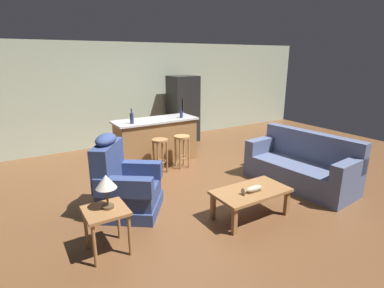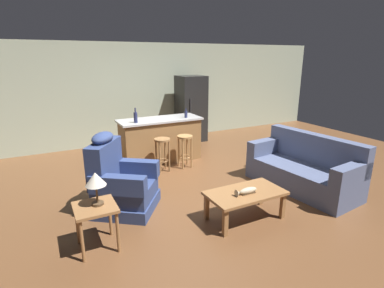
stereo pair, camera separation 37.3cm
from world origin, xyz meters
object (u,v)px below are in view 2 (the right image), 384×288
(kitchen_island, at_px, (160,140))
(bar_stool_left, at_px, (162,149))
(fish_figurine, at_px, (246,191))
(refrigerator, at_px, (191,109))
(end_table, at_px, (96,214))
(coffee_table, at_px, (245,195))
(couch, at_px, (304,169))
(bar_stool_right, at_px, (185,145))
(table_lamp, at_px, (96,181))
(bottle_short_amber, at_px, (136,117))
(recliner_near_lamp, at_px, (120,183))
(bottle_tall_green, at_px, (186,114))

(kitchen_island, distance_m, bar_stool_left, 0.66)
(fish_figurine, height_order, refrigerator, refrigerator)
(end_table, distance_m, refrigerator, 5.06)
(coffee_table, bearing_deg, couch, 13.90)
(bar_stool_right, bearing_deg, fish_figurine, -95.06)
(bar_stool_left, bearing_deg, refrigerator, 49.08)
(table_lamp, bearing_deg, refrigerator, 50.01)
(bar_stool_right, xyz_separation_m, bottle_short_amber, (-0.88, 0.47, 0.59))
(couch, height_order, end_table, couch)
(couch, distance_m, bar_stool_left, 2.69)
(bar_stool_left, bearing_deg, coffee_table, -81.78)
(recliner_near_lamp, height_order, bottle_tall_green, recliner_near_lamp)
(fish_figurine, xyz_separation_m, recliner_near_lamp, (-1.46, 1.16, -0.04))
(coffee_table, height_order, bottle_short_amber, bottle_short_amber)
(recliner_near_lamp, height_order, end_table, recliner_near_lamp)
(end_table, bearing_deg, kitchen_island, 54.78)
(table_lamp, distance_m, refrigerator, 5.00)
(fish_figurine, xyz_separation_m, refrigerator, (1.29, 4.18, 0.42))
(recliner_near_lamp, bearing_deg, bar_stool_left, 81.80)
(recliner_near_lamp, distance_m, bottle_short_amber, 1.95)
(coffee_table, height_order, table_lamp, table_lamp)
(bottle_short_amber, bearing_deg, couch, -46.06)
(couch, distance_m, recliner_near_lamp, 3.15)
(fish_figurine, height_order, bar_stool_left, bar_stool_left)
(kitchen_island, relative_size, bar_stool_right, 2.65)
(couch, bearing_deg, bar_stool_left, -50.97)
(coffee_table, distance_m, kitchen_island, 2.92)
(bar_stool_right, relative_size, bottle_tall_green, 3.34)
(bar_stool_right, bearing_deg, refrigerator, 59.37)
(bar_stool_left, bearing_deg, bar_stool_right, 0.00)
(bottle_short_amber, bearing_deg, fish_figurine, -76.59)
(refrigerator, relative_size, bottle_tall_green, 8.64)
(fish_figurine, xyz_separation_m, bar_stool_right, (0.21, 2.35, 0.01))
(coffee_table, distance_m, bottle_tall_green, 2.88)
(table_lamp, distance_m, bar_stool_right, 2.95)
(recliner_near_lamp, distance_m, bottle_tall_green, 2.62)
(fish_figurine, relative_size, bar_stool_right, 0.50)
(bottle_short_amber, bearing_deg, refrigerator, 34.67)
(end_table, height_order, kitchen_island, kitchen_island)
(kitchen_island, bearing_deg, bottle_short_amber, -164.80)
(bar_stool_left, bearing_deg, fish_figurine, -82.84)
(refrigerator, height_order, bottle_tall_green, refrigerator)
(bar_stool_left, relative_size, bottle_tall_green, 3.34)
(fish_figurine, bearing_deg, coffee_table, 59.31)
(kitchen_island, xyz_separation_m, bottle_short_amber, (-0.58, -0.16, 0.59))
(end_table, height_order, refrigerator, refrigerator)
(table_lamp, bearing_deg, kitchen_island, 55.14)
(kitchen_island, bearing_deg, bar_stool_right, -64.77)
(fish_figurine, relative_size, couch, 0.17)
(bottle_tall_green, xyz_separation_m, bottle_short_amber, (-1.14, -0.01, 0.04))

